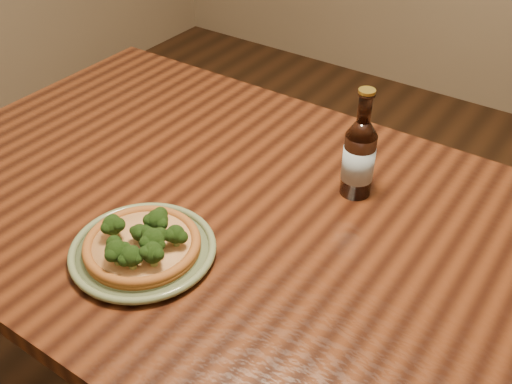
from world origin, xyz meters
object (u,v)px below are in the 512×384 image
Objects in this scene: table at (269,257)px; plate at (143,250)px; pizza at (142,244)px; beer_bottle at (359,157)px.

plate is at bearing -122.94° from table.
pizza is 0.45m from beer_bottle.
pizza is (-0.13, -0.21, 0.12)m from table.
pizza is at bearing -38.54° from plate.
table is at bearing 57.06° from plate.
beer_bottle is at bearing 60.08° from pizza.
table is 6.92× the size of beer_bottle.
plate is at bearing 141.46° from pizza.
table is 0.27m from plate.
table is 6.11× the size of plate.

